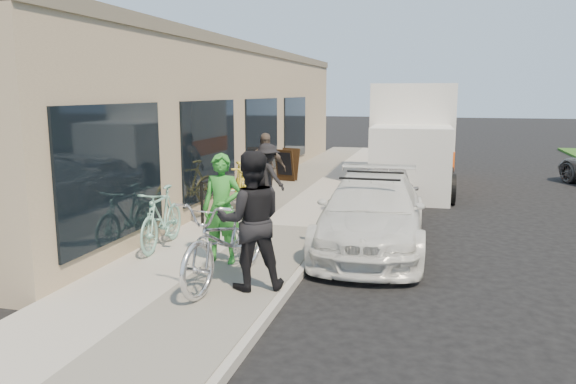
# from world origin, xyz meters

# --- Properties ---
(ground) EXTENTS (120.00, 120.00, 0.00)m
(ground) POSITION_xyz_m (0.00, 0.00, 0.00)
(ground) COLOR black
(ground) RESTS_ON ground
(sidewalk) EXTENTS (3.00, 34.00, 0.15)m
(sidewalk) POSITION_xyz_m (-2.00, 3.00, 0.07)
(sidewalk) COLOR #A29D92
(sidewalk) RESTS_ON ground
(curb) EXTENTS (0.12, 34.00, 0.13)m
(curb) POSITION_xyz_m (-0.45, 3.00, 0.07)
(curb) COLOR #9E9A90
(curb) RESTS_ON ground
(storefront) EXTENTS (3.60, 20.00, 4.22)m
(storefront) POSITION_xyz_m (-5.24, 7.99, 2.12)
(storefront) COLOR tan
(storefront) RESTS_ON ground
(bike_rack) EXTENTS (0.20, 0.65, 0.93)m
(bike_rack) POSITION_xyz_m (-3.02, 2.85, 0.71)
(bike_rack) COLOR black
(bike_rack) RESTS_ON sidewalk
(sandwich_board) EXTENTS (0.72, 0.72, 0.99)m
(sandwich_board) POSITION_xyz_m (-2.94, 8.82, 0.66)
(sandwich_board) COLOR #311F0D
(sandwich_board) RESTS_ON sidewalk
(sedan_white) EXTENTS (2.11, 4.75, 1.40)m
(sedan_white) POSITION_xyz_m (0.44, 2.27, 0.68)
(sedan_white) COLOR white
(sedan_white) RESTS_ON ground
(sedan_silver) EXTENTS (1.73, 3.58, 1.18)m
(sedan_silver) POSITION_xyz_m (0.47, 5.03, 0.59)
(sedan_silver) COLOR #AAABB0
(sedan_silver) RESTS_ON ground
(moving_truck) EXTENTS (2.57, 6.44, 3.13)m
(moving_truck) POSITION_xyz_m (0.80, 9.93, 1.39)
(moving_truck) COLOR silver
(moving_truck) RESTS_ON ground
(tandem_bike) EXTENTS (1.12, 2.49, 1.27)m
(tandem_bike) POSITION_xyz_m (-1.33, -0.60, 0.78)
(tandem_bike) COLOR silver
(tandem_bike) RESTS_ON sidewalk
(woman_rider) EXTENTS (0.67, 0.46, 1.78)m
(woman_rider) POSITION_xyz_m (-1.75, 0.29, 1.04)
(woman_rider) COLOR #2E872D
(woman_rider) RESTS_ON sidewalk
(man_standing) EXTENTS (1.16, 1.05, 1.95)m
(man_standing) POSITION_xyz_m (-0.91, -0.74, 1.12)
(man_standing) COLOR black
(man_standing) RESTS_ON sidewalk
(cruiser_bike_a) EXTENTS (0.66, 1.84, 1.08)m
(cruiser_bike_a) POSITION_xyz_m (-3.11, 0.83, 0.69)
(cruiser_bike_a) COLOR #7CBAA7
(cruiser_bike_a) RESTS_ON sidewalk
(cruiser_bike_b) EXTENTS (0.89, 1.66, 0.83)m
(cruiser_bike_b) POSITION_xyz_m (-2.66, 2.72, 0.56)
(cruiser_bike_b) COLOR #7CBAA7
(cruiser_bike_b) RESTS_ON sidewalk
(cruiser_bike_c) EXTENTS (1.33, 1.91, 1.13)m
(cruiser_bike_c) POSITION_xyz_m (-2.79, 4.13, 0.71)
(cruiser_bike_c) COLOR yellow
(cruiser_bike_c) RESTS_ON sidewalk
(bystander_a) EXTENTS (1.16, 1.00, 1.56)m
(bystander_a) POSITION_xyz_m (-2.28, 4.55, 0.93)
(bystander_a) COLOR black
(bystander_a) RESTS_ON sidewalk
(bystander_b) EXTENTS (1.12, 0.85, 1.77)m
(bystander_b) POSITION_xyz_m (-2.46, 4.91, 1.04)
(bystander_b) COLOR brown
(bystander_b) RESTS_ON sidewalk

